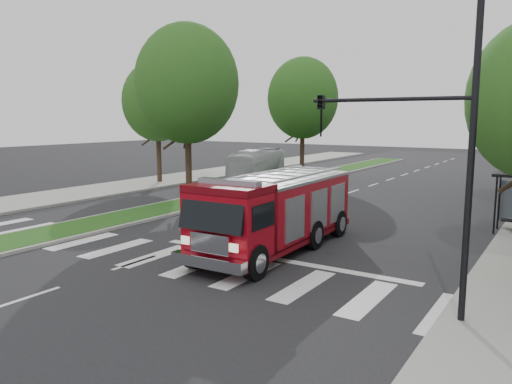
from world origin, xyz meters
The scene contains 9 objects.
ground centered at (0.00, 0.00, 0.00)m, with size 140.00×140.00×0.00m, color black.
sidewalk_left centered at (-14.50, 10.00, 0.07)m, with size 5.00×80.00×0.15m, color gray.
median centered at (-6.00, 18.00, 0.08)m, with size 3.00×50.00×0.15m.
tree_median_near centered at (-6.00, 6.00, 6.81)m, with size 5.80×5.80×10.16m.
tree_median_far centered at (-6.00, 20.00, 6.49)m, with size 5.60×5.60×9.72m.
tree_left_mid centered at (-14.00, 12.00, 6.16)m, with size 5.20×5.20×9.16m.
streetlight_right_near centered at (9.61, -3.50, 4.67)m, with size 4.08×0.22×8.00m.
fire_engine centered at (3.25, 0.05, 1.45)m, with size 2.86×8.78×3.02m.
city_bus centered at (-8.50, 17.27, 1.24)m, with size 2.09×8.93×2.49m, color silver.
Camera 1 is at (12.49, -15.75, 4.95)m, focal length 35.00 mm.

